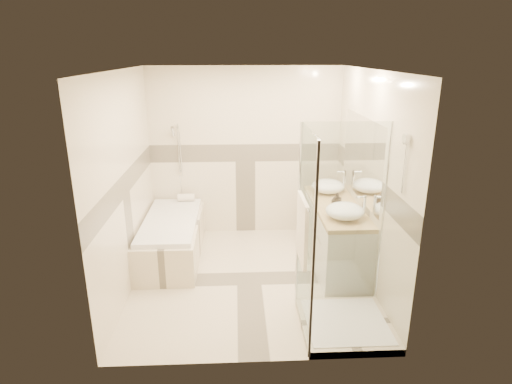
{
  "coord_description": "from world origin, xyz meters",
  "views": [
    {
      "loc": [
        -0.14,
        -4.7,
        2.69
      ],
      "look_at": [
        0.1,
        0.25,
        1.05
      ],
      "focal_mm": 30.0,
      "sensor_mm": 36.0,
      "label": 1
    }
  ],
  "objects_px": {
    "vanity": "(335,235)",
    "shower_enclosure": "(335,281)",
    "vessel_sink_near": "(328,186)",
    "amenity_bottle_a": "(338,201)",
    "vessel_sink_far": "(345,211)",
    "amenity_bottle_b": "(337,200)",
    "bathtub": "(172,236)"
  },
  "relations": [
    {
      "from": "shower_enclosure",
      "to": "amenity_bottle_a",
      "type": "xyz_separation_m",
      "value": [
        0.27,
        1.17,
        0.44
      ]
    },
    {
      "from": "shower_enclosure",
      "to": "amenity_bottle_b",
      "type": "xyz_separation_m",
      "value": [
        0.27,
        1.22,
        0.43
      ]
    },
    {
      "from": "vanity",
      "to": "amenity_bottle_b",
      "type": "relative_size",
      "value": 9.51
    },
    {
      "from": "bathtub",
      "to": "shower_enclosure",
      "type": "height_order",
      "value": "shower_enclosure"
    },
    {
      "from": "vessel_sink_near",
      "to": "vanity",
      "type": "bearing_deg",
      "value": -87.68
    },
    {
      "from": "vessel_sink_far",
      "to": "amenity_bottle_a",
      "type": "height_order",
      "value": "amenity_bottle_a"
    },
    {
      "from": "vessel_sink_near",
      "to": "amenity_bottle_b",
      "type": "height_order",
      "value": "vessel_sink_near"
    },
    {
      "from": "shower_enclosure",
      "to": "vessel_sink_near",
      "type": "bearing_deg",
      "value": 81.2
    },
    {
      "from": "shower_enclosure",
      "to": "vessel_sink_near",
      "type": "xyz_separation_m",
      "value": [
        0.27,
        1.76,
        0.43
      ]
    },
    {
      "from": "vessel_sink_near",
      "to": "amenity_bottle_a",
      "type": "height_order",
      "value": "amenity_bottle_a"
    },
    {
      "from": "bathtub",
      "to": "vessel_sink_far",
      "type": "height_order",
      "value": "vessel_sink_far"
    },
    {
      "from": "amenity_bottle_b",
      "to": "vanity",
      "type": "bearing_deg",
      "value": 69.4
    },
    {
      "from": "vanity",
      "to": "vessel_sink_near",
      "type": "xyz_separation_m",
      "value": [
        -0.02,
        0.49,
        0.51
      ]
    },
    {
      "from": "shower_enclosure",
      "to": "vessel_sink_near",
      "type": "height_order",
      "value": "shower_enclosure"
    },
    {
      "from": "amenity_bottle_a",
      "to": "vessel_sink_near",
      "type": "bearing_deg",
      "value": 90.0
    },
    {
      "from": "vanity",
      "to": "amenity_bottle_a",
      "type": "relative_size",
      "value": 8.87
    },
    {
      "from": "bathtub",
      "to": "amenity_bottle_b",
      "type": "relative_size",
      "value": 9.98
    },
    {
      "from": "bathtub",
      "to": "vanity",
      "type": "relative_size",
      "value": 1.05
    },
    {
      "from": "amenity_bottle_b",
      "to": "shower_enclosure",
      "type": "bearing_deg",
      "value": -102.63
    },
    {
      "from": "shower_enclosure",
      "to": "vessel_sink_far",
      "type": "xyz_separation_m",
      "value": [
        0.27,
        0.81,
        0.43
      ]
    },
    {
      "from": "shower_enclosure",
      "to": "vessel_sink_far",
      "type": "relative_size",
      "value": 4.6
    },
    {
      "from": "shower_enclosure",
      "to": "vessel_sink_far",
      "type": "distance_m",
      "value": 0.96
    },
    {
      "from": "vanity",
      "to": "shower_enclosure",
      "type": "relative_size",
      "value": 0.79
    },
    {
      "from": "vanity",
      "to": "vessel_sink_near",
      "type": "relative_size",
      "value": 3.64
    },
    {
      "from": "bathtub",
      "to": "vessel_sink_far",
      "type": "distance_m",
      "value": 2.36
    },
    {
      "from": "vanity",
      "to": "amenity_bottle_a",
      "type": "height_order",
      "value": "amenity_bottle_a"
    },
    {
      "from": "vessel_sink_far",
      "to": "shower_enclosure",
      "type": "bearing_deg",
      "value": -108.56
    },
    {
      "from": "vessel_sink_near",
      "to": "amenity_bottle_a",
      "type": "distance_m",
      "value": 0.59
    },
    {
      "from": "vanity",
      "to": "amenity_bottle_b",
      "type": "height_order",
      "value": "amenity_bottle_b"
    },
    {
      "from": "vessel_sink_far",
      "to": "vanity",
      "type": "bearing_deg",
      "value": 87.5
    },
    {
      "from": "amenity_bottle_a",
      "to": "shower_enclosure",
      "type": "bearing_deg",
      "value": -103.14
    },
    {
      "from": "shower_enclosure",
      "to": "amenity_bottle_a",
      "type": "distance_m",
      "value": 1.28
    }
  ]
}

